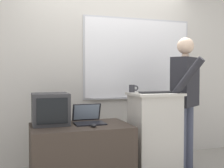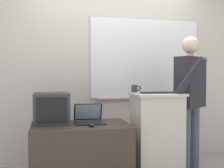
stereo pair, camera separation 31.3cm
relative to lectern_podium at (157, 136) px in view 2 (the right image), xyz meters
The scene contains 9 objects.
back_wall 1.33m from the lectern_podium, 109.70° to the left, with size 6.40×0.17×2.86m.
lectern_podium is the anchor object (origin of this frame).
side_desk 0.91m from the lectern_podium, behind, with size 1.07×0.67×0.68m.
person_presenter 0.67m from the lectern_podium, ahead, with size 0.59×0.73×1.70m.
laptop 0.83m from the lectern_podium, behind, with size 0.34×0.32×0.21m.
wireless_keyboard 0.52m from the lectern_podium, 103.57° to the right, with size 0.40×0.11×0.02m.
computer_mouse_by_laptop 0.83m from the lectern_podium, 169.10° to the right, with size 0.06×0.10×0.03m.
crt_monitor 1.26m from the lectern_podium, behind, with size 0.39×0.37×0.35m.
coffee_mug 0.62m from the lectern_podium, 142.27° to the left, with size 0.12×0.07×0.09m.
Camera 2 is at (-0.90, -2.67, 1.24)m, focal length 45.00 mm.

